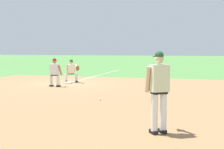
{
  "coord_description": "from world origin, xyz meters",
  "views": [
    {
      "loc": [
        -15.97,
        -6.76,
        1.9
      ],
      "look_at": [
        -6.34,
        -4.21,
        1.09
      ],
      "focal_mm": 50.0,
      "sensor_mm": 36.0,
      "label": 1
    }
  ],
  "objects": [
    {
      "name": "foul_line_stripe",
      "position": [
        5.94,
        0.0,
        0.01
      ],
      "size": [
        11.88,
        0.1,
        0.0
      ],
      "primitive_type": "cube",
      "color": "white",
      "rests_on": "ground"
    },
    {
      "name": "first_base_bag",
      "position": [
        0.0,
        0.0,
        0.04
      ],
      "size": [
        0.38,
        0.38,
        0.09
      ],
      "primitive_type": "cube",
      "color": "white",
      "rests_on": "ground"
    },
    {
      "name": "baserunner",
      "position": [
        -1.45,
        0.1,
        0.79
      ],
      "size": [
        0.46,
        0.61,
        1.46
      ],
      "color": "black",
      "rests_on": "ground"
    },
    {
      "name": "infield_dirt_patch",
      "position": [
        -4.53,
        -3.01,
        0.0
      ],
      "size": [
        18.0,
        18.0,
        0.01
      ],
      "primitive_type": "cube",
      "color": "#9E754C",
      "rests_on": "ground"
    },
    {
      "name": "ground_plane",
      "position": [
        0.0,
        0.0,
        0.0
      ],
      "size": [
        160.0,
        160.0,
        0.0
      ],
      "primitive_type": "plane",
      "color": "#518942"
    },
    {
      "name": "pitcher",
      "position": [
        -9.01,
        -6.01,
        1.06
      ],
      "size": [
        0.85,
        0.57,
        1.86
      ],
      "color": "black",
      "rests_on": "ground"
    },
    {
      "name": "baseball",
      "position": [
        -4.98,
        -3.4,
        0.04
      ],
      "size": [
        0.07,
        0.07,
        0.07
      ],
      "primitive_type": "sphere",
      "color": "white",
      "rests_on": "ground"
    },
    {
      "name": "first_baseman",
      "position": [
        0.64,
        0.02,
        0.73
      ],
      "size": [
        0.81,
        1.04,
        1.34
      ],
      "color": "black",
      "rests_on": "ground"
    }
  ]
}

